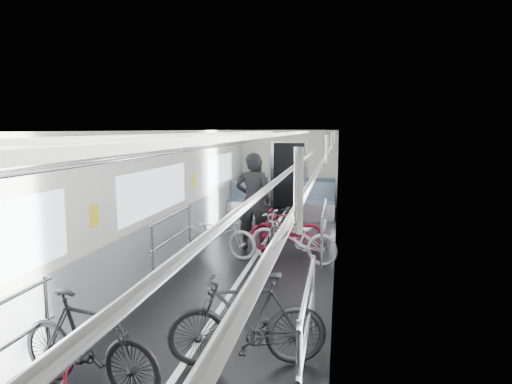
# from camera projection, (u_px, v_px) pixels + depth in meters

# --- Properties ---
(car_shell) EXTENTS (3.02, 14.01, 2.41)m
(car_shell) POSITION_uv_depth(u_px,v_px,m) (261.00, 194.00, 9.17)
(car_shell) COLOR black
(car_shell) RESTS_ON ground
(bike_left_mid) EXTENTS (1.65, 0.78, 0.96)m
(bike_left_mid) POSITION_uv_depth(u_px,v_px,m) (88.00, 343.00, 4.19)
(bike_left_mid) COLOR black
(bike_left_mid) RESTS_ON floor
(bike_left_far) EXTENTS (1.74, 0.89, 0.87)m
(bike_left_far) POSITION_uv_depth(u_px,v_px,m) (216.00, 234.00, 8.68)
(bike_left_far) COLOR #ACABB0
(bike_left_far) RESTS_ON floor
(bike_right_near) EXTENTS (1.70, 0.84, 0.98)m
(bike_right_near) POSITION_uv_depth(u_px,v_px,m) (247.00, 320.00, 4.65)
(bike_right_near) COLOR black
(bike_right_near) RESTS_ON floor
(bike_right_mid) EXTENTS (1.82, 1.08, 0.90)m
(bike_right_mid) POSITION_uv_depth(u_px,v_px,m) (293.00, 238.00, 8.34)
(bike_right_mid) COLOR silver
(bike_right_mid) RESTS_ON floor
(bike_right_far) EXTENTS (1.51, 0.54, 0.89)m
(bike_right_far) POSITION_uv_depth(u_px,v_px,m) (287.00, 229.00, 9.09)
(bike_right_far) COLOR maroon
(bike_right_far) RESTS_ON floor
(bike_aisle) EXTENTS (0.84, 1.86, 0.94)m
(bike_aisle) POSITION_uv_depth(u_px,v_px,m) (274.00, 227.00, 9.14)
(bike_aisle) COLOR black
(bike_aisle) RESTS_ON floor
(person_standing) EXTENTS (0.74, 0.50, 1.97)m
(person_standing) POSITION_uv_depth(u_px,v_px,m) (253.00, 201.00, 9.25)
(person_standing) COLOR black
(person_standing) RESTS_ON floor
(person_seated) EXTENTS (0.79, 0.63, 1.57)m
(person_seated) POSITION_uv_depth(u_px,v_px,m) (256.00, 185.00, 13.46)
(person_seated) COLOR #28252C
(person_seated) RESTS_ON floor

